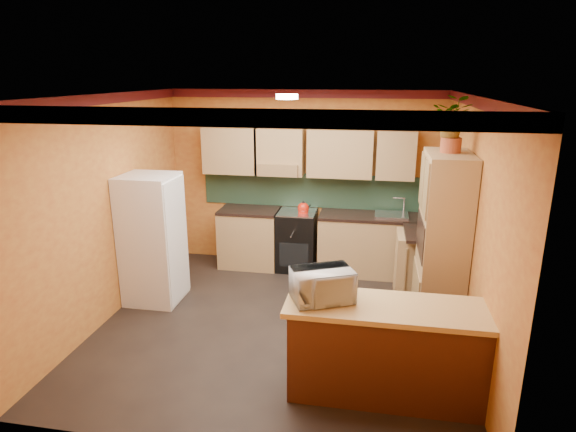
# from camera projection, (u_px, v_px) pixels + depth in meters

# --- Properties ---
(room_shell) EXTENTS (4.24, 4.24, 2.72)m
(room_shell) POSITION_uv_depth(u_px,v_px,m) (284.00, 149.00, 5.50)
(room_shell) COLOR black
(room_shell) RESTS_ON ground
(base_cabinets_back) EXTENTS (3.65, 0.60, 0.88)m
(base_cabinets_back) POSITION_uv_depth(u_px,v_px,m) (338.00, 244.00, 7.31)
(base_cabinets_back) COLOR #A27E55
(base_cabinets_back) RESTS_ON ground
(countertop_back) EXTENTS (3.65, 0.62, 0.04)m
(countertop_back) POSITION_uv_depth(u_px,v_px,m) (338.00, 215.00, 7.18)
(countertop_back) COLOR black
(countertop_back) RESTS_ON base_cabinets_back
(stove) EXTENTS (0.58, 0.58, 0.91)m
(stove) POSITION_uv_depth(u_px,v_px,m) (297.00, 240.00, 7.41)
(stove) COLOR black
(stove) RESTS_ON ground
(kettle) EXTENTS (0.21, 0.21, 0.18)m
(kettle) POSITION_uv_depth(u_px,v_px,m) (303.00, 207.00, 7.19)
(kettle) COLOR red
(kettle) RESTS_ON stove
(sink) EXTENTS (0.48, 0.40, 0.03)m
(sink) POSITION_uv_depth(u_px,v_px,m) (392.00, 215.00, 7.03)
(sink) COLOR silver
(sink) RESTS_ON countertop_back
(base_cabinets_right) EXTENTS (0.60, 0.80, 0.88)m
(base_cabinets_right) POSITION_uv_depth(u_px,v_px,m) (426.00, 266.00, 6.45)
(base_cabinets_right) COLOR #A27E55
(base_cabinets_right) RESTS_ON ground
(countertop_right) EXTENTS (0.62, 0.80, 0.04)m
(countertop_right) POSITION_uv_depth(u_px,v_px,m) (429.00, 234.00, 6.32)
(countertop_right) COLOR black
(countertop_right) RESTS_ON base_cabinets_right
(fridge) EXTENTS (0.68, 0.66, 1.70)m
(fridge) POSITION_uv_depth(u_px,v_px,m) (152.00, 239.00, 6.26)
(fridge) COLOR white
(fridge) RESTS_ON ground
(pantry) EXTENTS (0.48, 0.90, 2.10)m
(pantry) POSITION_uv_depth(u_px,v_px,m) (442.00, 245.00, 5.45)
(pantry) COLOR #A27E55
(pantry) RESTS_ON ground
(fern_pot) EXTENTS (0.22, 0.22, 0.16)m
(fern_pot) POSITION_uv_depth(u_px,v_px,m) (451.00, 145.00, 5.18)
(fern_pot) COLOR #9F4526
(fern_pot) RESTS_ON pantry
(fern) EXTENTS (0.51, 0.48, 0.45)m
(fern) POSITION_uv_depth(u_px,v_px,m) (454.00, 116.00, 5.09)
(fern) COLOR #A27E55
(fern) RESTS_ON fern_pot
(breakfast_bar) EXTENTS (1.80, 0.55, 0.88)m
(breakfast_bar) POSITION_uv_depth(u_px,v_px,m) (388.00, 354.00, 4.42)
(breakfast_bar) COLOR #502212
(breakfast_bar) RESTS_ON ground
(bar_top) EXTENTS (1.90, 0.65, 0.05)m
(bar_top) POSITION_uv_depth(u_px,v_px,m) (391.00, 308.00, 4.29)
(bar_top) COLOR tan
(bar_top) RESTS_ON breakfast_bar
(microwave) EXTENTS (0.64, 0.56, 0.30)m
(microwave) POSITION_uv_depth(u_px,v_px,m) (322.00, 285.00, 4.35)
(microwave) COLOR white
(microwave) RESTS_ON bar_top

